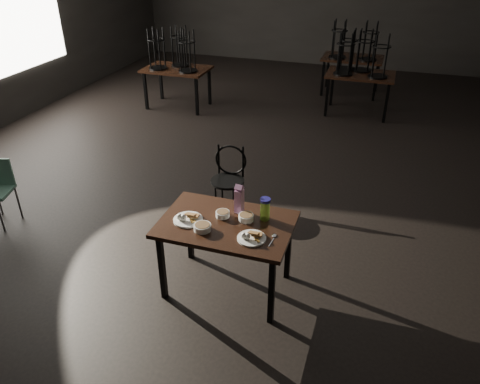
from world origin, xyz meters
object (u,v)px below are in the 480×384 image
(main_table, at_px, (226,230))
(water_bottle, at_px, (265,209))
(juice_carton, at_px, (239,199))
(bentwood_chair, at_px, (229,175))

(main_table, xyz_separation_m, water_bottle, (0.31, 0.17, 0.19))
(juice_carton, relative_size, bentwood_chair, 0.35)
(juice_carton, distance_m, bentwood_chair, 1.29)
(bentwood_chair, bearing_deg, water_bottle, -61.97)
(water_bottle, bearing_deg, juice_carton, 170.49)
(main_table, relative_size, bentwood_chair, 1.43)
(main_table, relative_size, water_bottle, 5.62)
(bentwood_chair, bearing_deg, main_table, -76.59)
(juice_carton, bearing_deg, bentwood_chair, 113.98)
(water_bottle, height_order, bentwood_chair, water_bottle)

